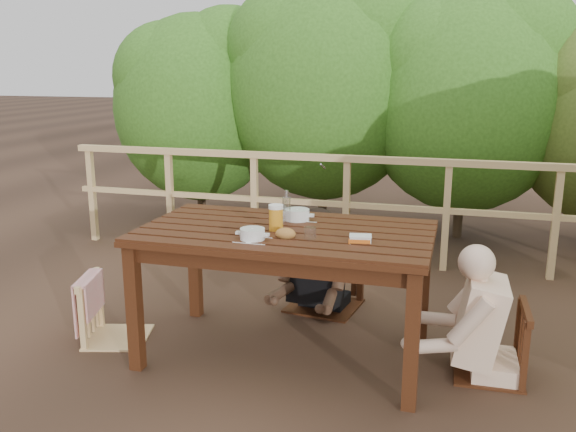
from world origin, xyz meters
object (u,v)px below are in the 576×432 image
(chair_far, at_px, (325,243))
(soup_far, at_px, (297,216))
(chair_left, at_px, (115,281))
(beer_glass, at_px, (276,219))
(butter_tub, at_px, (360,240))
(tumbler, at_px, (310,234))
(table, at_px, (286,294))
(bread_roll, at_px, (286,234))
(diner_right, at_px, (502,270))
(chair_right, at_px, (493,308))
(bottle, at_px, (287,208))
(soup_near, at_px, (252,235))
(woman, at_px, (326,229))

(chair_far, bearing_deg, soup_far, -86.51)
(chair_left, bearing_deg, chair_far, -67.70)
(beer_glass, xyz_separation_m, butter_tub, (0.53, -0.11, -0.06))
(tumbler, bearing_deg, table, 139.78)
(bread_roll, xyz_separation_m, tumbler, (0.15, 0.01, 0.01))
(diner_right, bearing_deg, beer_glass, 94.33)
(chair_right, bearing_deg, soup_far, -97.99)
(bottle, bearing_deg, chair_right, -2.82)
(chair_right, height_order, bread_roll, bread_roll)
(chair_far, height_order, soup_far, chair_far)
(butter_tub, bearing_deg, soup_near, -177.84)
(woman, xyz_separation_m, bottle, (-0.10, -0.71, 0.32))
(chair_far, distance_m, butter_tub, 1.13)
(chair_far, height_order, butter_tub, chair_far)
(bottle, relative_size, tumbler, 2.72)
(soup_near, bearing_deg, butter_tub, 11.58)
(bread_roll, bearing_deg, butter_tub, 3.24)
(chair_right, relative_size, soup_far, 3.17)
(chair_far, xyz_separation_m, soup_near, (-0.18, -1.12, 0.35))
(table, bearing_deg, chair_right, 4.24)
(butter_tub, bearing_deg, chair_far, 103.66)
(chair_right, relative_size, woman, 0.69)
(chair_right, bearing_deg, woman, -124.79)
(table, relative_size, bread_roll, 14.73)
(bottle, xyz_separation_m, tumbler, (0.23, -0.32, -0.07))
(bottle, xyz_separation_m, butter_tub, (0.52, -0.30, -0.09))
(bottle, bearing_deg, beer_glass, -92.65)
(diner_right, distance_m, beer_glass, 1.34)
(beer_glass, bearing_deg, chair_far, 83.13)
(beer_glass, distance_m, bottle, 0.20)
(table, relative_size, woman, 1.44)
(bread_roll, bearing_deg, soup_near, -149.56)
(diner_right, xyz_separation_m, butter_tub, (-0.78, -0.24, 0.19))
(diner_right, distance_m, soup_near, 1.45)
(soup_near, bearing_deg, bottle, 79.57)
(table, height_order, tumbler, tumbler)
(soup_far, bearing_deg, chair_left, -164.53)
(soup_near, height_order, soup_far, soup_far)
(chair_far, height_order, chair_right, chair_far)
(table, relative_size, beer_glass, 10.20)
(woman, xyz_separation_m, beer_glass, (-0.11, -0.91, 0.29))
(chair_right, height_order, woman, woman)
(table, bearing_deg, soup_far, 87.78)
(chair_far, bearing_deg, woman, 98.06)
(bread_roll, bearing_deg, tumbler, 3.38)
(diner_right, distance_m, bread_roll, 1.26)
(table, xyz_separation_m, diner_right, (1.27, 0.09, 0.25))
(diner_right, bearing_deg, soup_far, 82.17)
(woman, bearing_deg, table, 94.22)
(chair_far, bearing_deg, table, -85.87)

